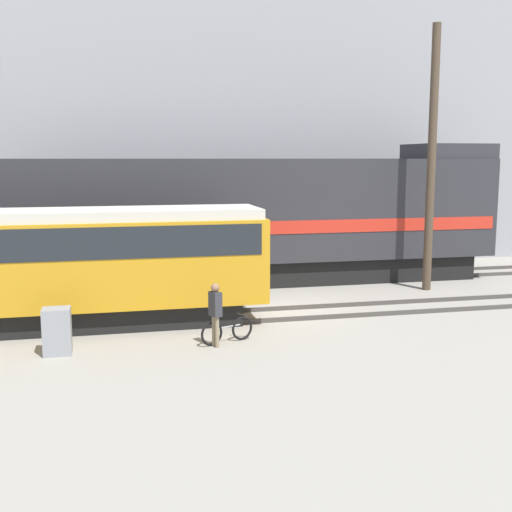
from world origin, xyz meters
TOP-DOWN VIEW (x-y plane):
  - ground_plane at (0.00, 0.00)m, footprint 120.00×120.00m
  - track_near at (0.00, -0.56)m, footprint 60.00×1.50m
  - track_far at (0.00, 4.93)m, footprint 60.00×1.51m
  - building_backdrop at (0.00, 11.82)m, footprint 47.78×6.00m
  - freight_locomotive at (0.38, 4.93)m, footprint 19.80×3.04m
  - streetcar at (-7.09, -0.56)m, footprint 12.75×2.54m
  - bicycle at (-2.25, -3.13)m, footprint 1.54×0.73m
  - person at (-2.62, -3.42)m, footprint 0.34×0.42m
  - utility_pole_center at (6.45, 2.19)m, footprint 0.32×0.32m
  - signal_box at (-6.66, -3.15)m, footprint 0.70×0.60m

SIDE VIEW (x-z plane):
  - ground_plane at x=0.00m, z-range 0.00..0.00m
  - track_near at x=0.00m, z-range 0.00..0.14m
  - track_far at x=0.00m, z-range 0.00..0.14m
  - bicycle at x=-2.25m, z-range -0.03..0.70m
  - signal_box at x=-6.66m, z-range 0.00..1.20m
  - person at x=-2.62m, z-range 0.19..1.91m
  - streetcar at x=-7.09m, z-range 0.25..3.75m
  - freight_locomotive at x=0.38m, z-range -0.18..5.36m
  - utility_pole_center at x=6.45m, z-range 0.00..9.78m
  - building_backdrop at x=0.00m, z-range 0.00..13.28m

